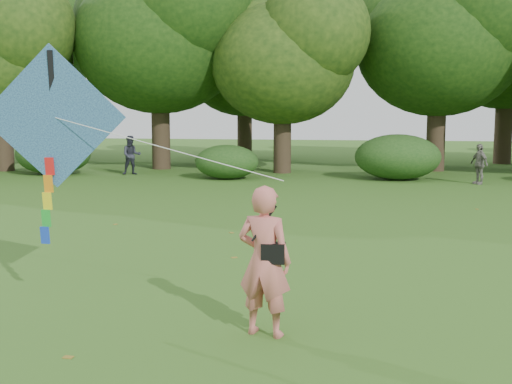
# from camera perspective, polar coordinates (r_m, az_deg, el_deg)

# --- Properties ---
(ground) EXTENTS (100.00, 100.00, 0.00)m
(ground) POSITION_cam_1_polar(r_m,az_deg,el_deg) (9.51, 1.14, -10.65)
(ground) COLOR #265114
(ground) RESTS_ON ground
(man_kite_flyer) EXTENTS (0.82, 0.63, 1.98)m
(man_kite_flyer) POSITION_cam_1_polar(r_m,az_deg,el_deg) (8.35, 0.76, -6.16)
(man_kite_flyer) COLOR #C8675E
(man_kite_flyer) RESTS_ON ground
(bystander_left) EXTENTS (1.02, 0.92, 1.72)m
(bystander_left) POSITION_cam_1_polar(r_m,az_deg,el_deg) (28.88, -11.02, 3.23)
(bystander_left) COLOR #292B37
(bystander_left) RESTS_ON ground
(bystander_right) EXTENTS (0.79, 0.99, 1.57)m
(bystander_right) POSITION_cam_1_polar(r_m,az_deg,el_deg) (26.30, 19.21, 2.37)
(bystander_right) COLOR slate
(bystander_right) RESTS_ON ground
(crossbody_bag) EXTENTS (0.43, 0.20, 0.75)m
(crossbody_bag) POSITION_cam_1_polar(r_m,az_deg,el_deg) (8.28, 1.53, -5.35)
(crossbody_bag) COLOR black
(crossbody_bag) RESTS_ON ground
(flying_kite) EXTENTS (4.49, 1.07, 2.93)m
(flying_kite) POSITION_cam_1_polar(r_m,az_deg,el_deg) (9.82, -17.55, 6.04)
(flying_kite) COLOR #265CA6
(flying_kite) RESTS_ON ground
(tree_line) EXTENTS (54.70, 15.30, 9.48)m
(tree_line) POSITION_cam_1_polar(r_m,az_deg,el_deg) (31.95, 9.69, 12.17)
(tree_line) COLOR #3A2D1E
(tree_line) RESTS_ON ground
(shrub_band) EXTENTS (39.15, 3.22, 1.88)m
(shrub_band) POSITION_cam_1_polar(r_m,az_deg,el_deg) (26.71, 4.52, 2.99)
(shrub_band) COLOR #264919
(shrub_band) RESTS_ON ground
(fallen_leaves) EXTENTS (10.55, 13.87, 0.01)m
(fallen_leaves) POSITION_cam_1_polar(r_m,az_deg,el_deg) (13.50, 3.61, -5.15)
(fallen_leaves) COLOR olive
(fallen_leaves) RESTS_ON ground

